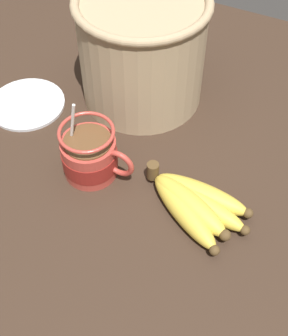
% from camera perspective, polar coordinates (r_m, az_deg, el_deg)
% --- Properties ---
extents(table, '(1.21, 1.21, 0.04)m').
position_cam_1_polar(table, '(0.78, -3.60, -3.58)').
color(table, '#332319').
rests_on(table, ground).
extents(coffee_mug, '(0.13, 0.09, 0.14)m').
position_cam_1_polar(coffee_mug, '(0.77, -6.59, 1.51)').
color(coffee_mug, '#B23D33').
rests_on(coffee_mug, table).
extents(banana_bunch, '(0.19, 0.12, 0.04)m').
position_cam_1_polar(banana_bunch, '(0.73, 6.07, -4.31)').
color(banana_bunch, '#4C381E').
rests_on(banana_bunch, table).
extents(woven_basket, '(0.24, 0.24, 0.21)m').
position_cam_1_polar(woven_basket, '(0.86, -0.23, 14.37)').
color(woven_basket, tan).
rests_on(woven_basket, table).
extents(small_plate, '(0.14, 0.14, 0.01)m').
position_cam_1_polar(small_plate, '(0.93, -14.07, 7.58)').
color(small_plate, silver).
rests_on(small_plate, table).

